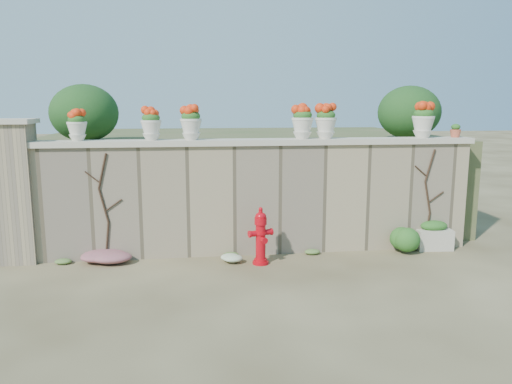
{
  "coord_description": "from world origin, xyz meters",
  "views": [
    {
      "loc": [
        -1.16,
        -7.11,
        2.74
      ],
      "look_at": [
        -0.06,
        1.4,
        1.21
      ],
      "focal_mm": 35.0,
      "sensor_mm": 36.0,
      "label": 1
    }
  ],
  "objects": [
    {
      "name": "wall_cap",
      "position": [
        0.0,
        1.8,
        2.05
      ],
      "size": [
        8.1,
        0.52,
        0.1
      ],
      "primitive_type": "cube",
      "color": "beige",
      "rests_on": "stone_wall"
    },
    {
      "name": "fire_hydrant",
      "position": [
        -0.02,
        1.09,
        0.5
      ],
      "size": [
        0.43,
        0.31,
        0.99
      ],
      "rotation": [
        0.0,
        0.0,
        0.31
      ],
      "color": "#BA0711",
      "rests_on": "ground"
    },
    {
      "name": "vine_left",
      "position": [
        -2.67,
        1.58,
        0.99
      ],
      "size": [
        0.6,
        0.04,
        1.91
      ],
      "color": "black",
      "rests_on": "ground"
    },
    {
      "name": "back_shrub_right",
      "position": [
        3.4,
        3.0,
        2.55
      ],
      "size": [
        1.3,
        1.3,
        1.1
      ],
      "primitive_type": "ellipsoid",
      "color": "#143814",
      "rests_on": "raised_fill"
    },
    {
      "name": "planter_box",
      "position": [
        3.36,
        1.55,
        0.26
      ],
      "size": [
        0.69,
        0.43,
        0.55
      ],
      "rotation": [
        0.0,
        0.0,
        -0.06
      ],
      "color": "beige",
      "rests_on": "ground"
    },
    {
      "name": "back_shrub_left",
      "position": [
        -3.2,
        3.0,
        2.55
      ],
      "size": [
        1.3,
        1.3,
        1.1
      ],
      "primitive_type": "ellipsoid",
      "color": "#143814",
      "rests_on": "raised_fill"
    },
    {
      "name": "urn_pot_0",
      "position": [
        -3.09,
        1.8,
        2.36
      ],
      "size": [
        0.34,
        0.34,
        0.53
      ],
      "color": "beige",
      "rests_on": "wall_cap"
    },
    {
      "name": "gate_pillar",
      "position": [
        -4.15,
        1.8,
        1.26
      ],
      "size": [
        0.72,
        0.72,
        2.48
      ],
      "color": "gray",
      "rests_on": "ground"
    },
    {
      "name": "urn_pot_3",
      "position": [
        0.84,
        1.8,
        2.41
      ],
      "size": [
        0.39,
        0.39,
        0.62
      ],
      "color": "beige",
      "rests_on": "wall_cap"
    },
    {
      "name": "raised_fill",
      "position": [
        0.0,
        5.0,
        1.0
      ],
      "size": [
        9.0,
        6.0,
        2.0
      ],
      "primitive_type": "cube",
      "color": "#384C23",
      "rests_on": "ground"
    },
    {
      "name": "white_flowers",
      "position": [
        -0.56,
        1.18,
        0.1
      ],
      "size": [
        0.57,
        0.45,
        0.2
      ],
      "primitive_type": "ellipsoid",
      "color": "white",
      "rests_on": "ground"
    },
    {
      "name": "stone_wall",
      "position": [
        0.0,
        1.8,
        1.0
      ],
      "size": [
        8.0,
        0.4,
        2.0
      ],
      "primitive_type": "cube",
      "color": "gray",
      "rests_on": "ground"
    },
    {
      "name": "urn_pot_4",
      "position": [
        1.28,
        1.8,
        2.4
      ],
      "size": [
        0.39,
        0.39,
        0.61
      ],
      "color": "beige",
      "rests_on": "wall_cap"
    },
    {
      "name": "terracotta_pot",
      "position": [
        3.8,
        1.8,
        2.21
      ],
      "size": [
        0.21,
        0.21,
        0.25
      ],
      "color": "#B95338",
      "rests_on": "wall_cap"
    },
    {
      "name": "urn_pot_5",
      "position": [
        3.14,
        1.8,
        2.42
      ],
      "size": [
        0.41,
        0.41,
        0.65
      ],
      "color": "beige",
      "rests_on": "wall_cap"
    },
    {
      "name": "vine_right",
      "position": [
        3.23,
        1.58,
        0.99
      ],
      "size": [
        0.6,
        0.04,
        1.91
      ],
      "color": "black",
      "rests_on": "ground"
    },
    {
      "name": "green_shrub",
      "position": [
        2.75,
        1.33,
        0.31
      ],
      "size": [
        0.64,
        0.58,
        0.61
      ],
      "primitive_type": "ellipsoid",
      "color": "#1E5119",
      "rests_on": "ground"
    },
    {
      "name": "urn_pot_2",
      "position": [
        -1.16,
        1.8,
        2.4
      ],
      "size": [
        0.38,
        0.38,
        0.6
      ],
      "color": "beige",
      "rests_on": "wall_cap"
    },
    {
      "name": "urn_pot_1",
      "position": [
        -1.85,
        1.8,
        2.38
      ],
      "size": [
        0.36,
        0.36,
        0.56
      ],
      "color": "beige",
      "rests_on": "wall_cap"
    },
    {
      "name": "magenta_clump",
      "position": [
        -2.63,
        1.42,
        0.13
      ],
      "size": [
        1.0,
        0.67,
        0.27
      ],
      "primitive_type": "ellipsoid",
      "color": "#C02673",
      "rests_on": "ground"
    },
    {
      "name": "ground",
      "position": [
        0.0,
        0.0,
        0.0
      ],
      "size": [
        80.0,
        80.0,
        0.0
      ],
      "primitive_type": "plane",
      "color": "#483D24",
      "rests_on": "ground"
    }
  ]
}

